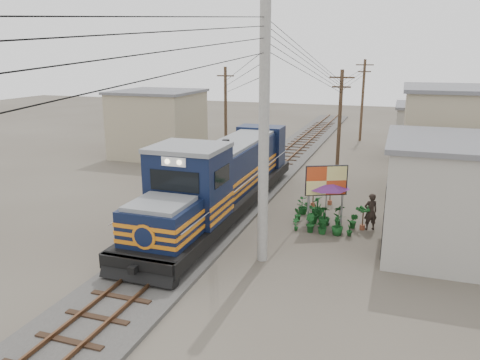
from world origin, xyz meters
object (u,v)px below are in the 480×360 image
at_px(billboard, 326,182).
at_px(market_umbrella, 327,182).
at_px(locomotive, 222,180).
at_px(vendor, 371,212).

bearing_deg(billboard, market_umbrella, 68.70).
xyz_separation_m(locomotive, billboard, (5.27, -0.27, 0.43)).
height_order(locomotive, market_umbrella, locomotive).
bearing_deg(billboard, vendor, -12.59).
bearing_deg(vendor, market_umbrella, -29.00).
xyz_separation_m(billboard, market_umbrella, (-0.03, 0.47, -0.11)).
xyz_separation_m(locomotive, market_umbrella, (5.25, 0.19, 0.32)).
relative_size(locomotive, vendor, 9.47).
height_order(locomotive, billboard, locomotive).
distance_m(market_umbrella, vendor, 2.41).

